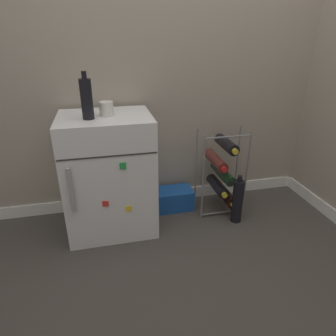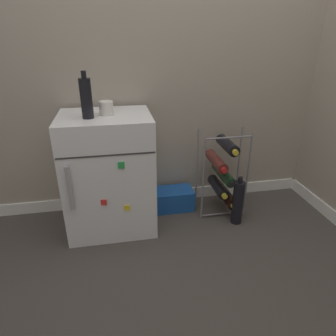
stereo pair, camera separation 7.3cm
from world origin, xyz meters
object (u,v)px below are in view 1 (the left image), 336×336
Objects in this scene: fridge_top_cup at (106,109)px; fridge_top_bottle at (87,99)px; loose_bottle_floor at (238,201)px; wine_rack at (221,173)px; mini_fridge at (109,174)px; soda_box at (172,199)px.

fridge_top_cup is 0.31× the size of fridge_top_bottle.
fridge_top_cup is at bearing 170.22° from loose_bottle_floor.
wine_rack is at bearing 5.18° from fridge_top_bottle.
soda_box is (0.46, 0.12, -0.31)m from mini_fridge.
fridge_top_bottle reaches higher than loose_bottle_floor.
fridge_top_bottle is (-0.54, -0.18, 0.82)m from soda_box.
fridge_top_cup is 0.23× the size of loose_bottle_floor.
mini_fridge is at bearing 173.02° from fridge_top_cup.
soda_box is (-0.34, 0.10, -0.23)m from wine_rack.
mini_fridge is 9.47× the size of fridge_top_cup.
fridge_top_cup is (0.02, -0.00, 0.43)m from mini_fridge.
loose_bottle_floor is (0.06, -0.17, -0.15)m from wine_rack.
fridge_top_bottle is (-0.10, -0.06, 0.08)m from fridge_top_cup.
fridge_top_cup is at bearing -163.86° from soda_box.
fridge_top_cup reaches higher than soda_box.
loose_bottle_floor is (0.40, -0.27, 0.08)m from soda_box.
fridge_top_bottle reaches higher than wine_rack.
wine_rack is 0.93m from fridge_top_cup.
mini_fridge is at bearing 33.11° from fridge_top_bottle.
soda_box is 1.00m from fridge_top_bottle.
fridge_top_bottle is at bearing -161.47° from soda_box.
soda_box is 1.13× the size of fridge_top_bottle.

